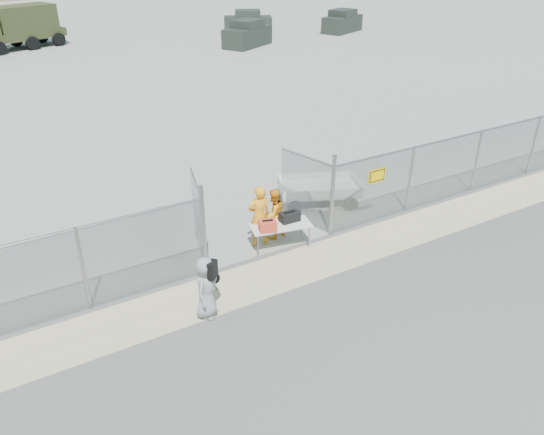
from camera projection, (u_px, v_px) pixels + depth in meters
ground at (312, 288)px, 13.32m from camera, size 160.00×160.00×0.00m
tarmac_inside at (36, 39)px, 45.30m from camera, size 160.00×80.00×0.01m
dirt_strip at (291, 269)px, 14.08m from camera, size 44.00×1.60×0.01m
chain_link_fence at (272, 218)px, 14.33m from camera, size 40.00×0.20×2.20m
folding_table at (281, 236)px, 14.92m from camera, size 1.81×1.04×0.72m
orange_bag at (268, 226)px, 14.39m from camera, size 0.55×0.44×0.30m
black_duffel at (290, 217)px, 14.88m from camera, size 0.57×0.34×0.27m
security_worker_left at (259, 216)px, 14.80m from camera, size 0.71×0.51×1.83m
security_worker_right at (274, 214)px, 15.23m from camera, size 0.84×0.71×1.53m
visitor at (206, 287)px, 12.03m from camera, size 0.90×0.88×1.55m
utility_trailer at (319, 191)px, 17.44m from camera, size 3.76×2.90×0.81m
military_truck at (19, 28)px, 40.73m from camera, size 7.01×4.61×3.14m
parked_vehicle_near at (247, 34)px, 41.76m from camera, size 4.79×3.89×1.98m
parked_vehicle_mid at (248, 22)px, 47.62m from camera, size 4.65×3.57×1.92m
parked_vehicle_far at (342, 21)px, 48.00m from camera, size 4.65×3.47×1.92m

